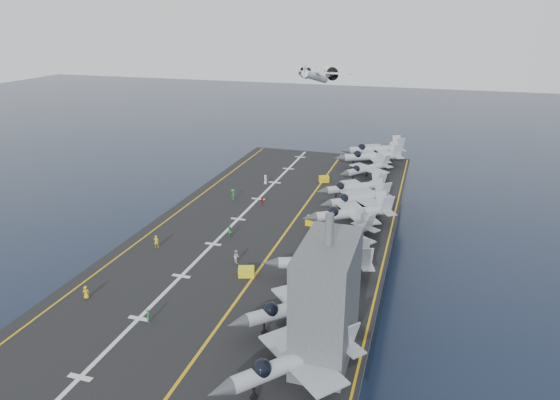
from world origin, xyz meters
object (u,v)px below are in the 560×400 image
(fighter_jet_0, at_px, (294,360))
(tow_cart_a, at_px, (246,272))
(island_superstructure, at_px, (327,288))
(transport_plane, at_px, (315,77))

(fighter_jet_0, relative_size, tow_cart_a, 7.56)
(island_superstructure, height_order, tow_cart_a, island_superstructure)
(tow_cart_a, relative_size, transport_plane, 0.11)
(island_superstructure, distance_m, transport_plane, 95.42)
(fighter_jet_0, xyz_separation_m, tow_cart_a, (-11.15, 17.43, -1.97))
(tow_cart_a, bearing_deg, transport_plane, 97.10)
(transport_plane, bearing_deg, fighter_jet_0, -77.76)
(island_superstructure, bearing_deg, fighter_jet_0, -110.63)
(fighter_jet_0, bearing_deg, transport_plane, 102.24)
(tow_cart_a, bearing_deg, island_superstructure, -43.97)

